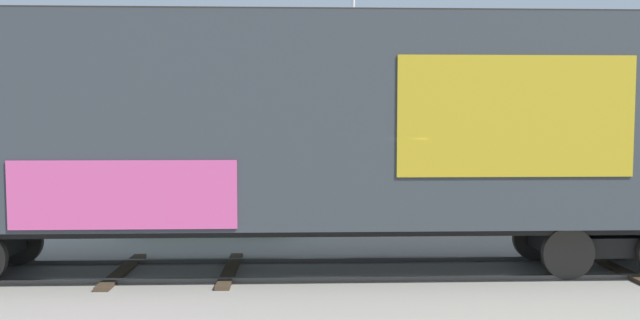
{
  "coord_description": "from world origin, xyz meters",
  "views": [
    {
      "loc": [
        -0.13,
        -10.99,
        2.8
      ],
      "look_at": [
        -0.62,
        2.89,
        1.87
      ],
      "focal_mm": 34.1,
      "sensor_mm": 36.0,
      "label": 1
    }
  ],
  "objects_px": {
    "parked_car_green": "(212,194)",
    "parked_car_white": "(415,193)",
    "parked_car_tan": "(624,197)",
    "freight_car": "(280,126)",
    "flagpole": "(345,34)"
  },
  "relations": [
    {
      "from": "freight_car",
      "to": "parked_car_green",
      "type": "height_order",
      "value": "freight_car"
    },
    {
      "from": "parked_car_tan",
      "to": "parked_car_green",
      "type": "bearing_deg",
      "value": -176.82
    },
    {
      "from": "flagpole",
      "to": "parked_car_green",
      "type": "xyz_separation_m",
      "value": [
        -3.45,
        -7.01,
        -5.03
      ]
    },
    {
      "from": "flagpole",
      "to": "parked_car_tan",
      "type": "distance_m",
      "value": 10.94
    },
    {
      "from": "parked_car_green",
      "to": "parked_car_white",
      "type": "distance_m",
      "value": 5.27
    },
    {
      "from": "freight_car",
      "to": "flagpole",
      "type": "distance_m",
      "value": 11.92
    },
    {
      "from": "parked_car_white",
      "to": "freight_car",
      "type": "bearing_deg",
      "value": -121.71
    },
    {
      "from": "parked_car_green",
      "to": "parked_car_white",
      "type": "relative_size",
      "value": 0.88
    },
    {
      "from": "parked_car_white",
      "to": "parked_car_tan",
      "type": "relative_size",
      "value": 1.1
    },
    {
      "from": "freight_car",
      "to": "parked_car_tan",
      "type": "xyz_separation_m",
      "value": [
        8.48,
        4.99,
        -1.91
      ]
    },
    {
      "from": "parked_car_white",
      "to": "flagpole",
      "type": "bearing_deg",
      "value": 105.52
    },
    {
      "from": "freight_car",
      "to": "parked_car_tan",
      "type": "distance_m",
      "value": 10.02
    },
    {
      "from": "parked_car_green",
      "to": "parked_car_tan",
      "type": "distance_m",
      "value": 10.68
    },
    {
      "from": "parked_car_white",
      "to": "parked_car_tan",
      "type": "distance_m",
      "value": 5.42
    },
    {
      "from": "flagpole",
      "to": "parked_car_tan",
      "type": "bearing_deg",
      "value": -41.65
    }
  ]
}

